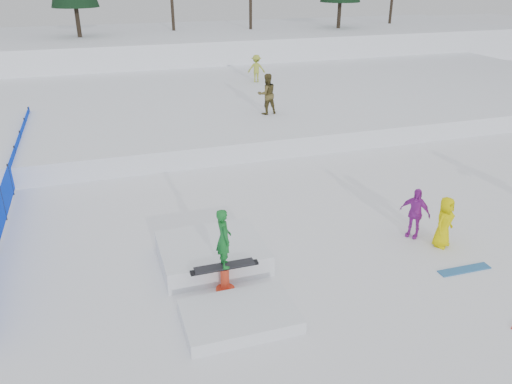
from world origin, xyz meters
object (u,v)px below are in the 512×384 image
object	(u,v)px
walker_olive	(267,94)
walker_ygreen	(256,68)
jib_rail_feature	(219,267)
safety_fence	(10,180)
spectator_purple	(415,213)
spectator_yellow	(444,222)

from	to	relation	value
walker_olive	walker_ygreen	distance (m)	6.96
jib_rail_feature	safety_fence	bearing A→B (deg)	128.01
spectator_purple	jib_rail_feature	size ratio (longest dim) A/B	0.33
walker_ygreen	jib_rail_feature	size ratio (longest dim) A/B	0.35
walker_olive	walker_ygreen	world-z (taller)	walker_olive
safety_fence	spectator_yellow	world-z (taller)	spectator_yellow
safety_fence	jib_rail_feature	world-z (taller)	jib_rail_feature
walker_ygreen	safety_fence	bearing A→B (deg)	61.93
spectator_purple	jib_rail_feature	distance (m)	5.69
spectator_yellow	walker_olive	bearing A→B (deg)	68.34
walker_olive	jib_rail_feature	xyz separation A→B (m)	(-5.04, -10.98, -1.41)
walker_olive	jib_rail_feature	bearing A→B (deg)	60.63
safety_fence	spectator_yellow	distance (m)	13.52
safety_fence	spectator_yellow	bearing A→B (deg)	-32.18
safety_fence	jib_rail_feature	xyz separation A→B (m)	(5.33, -6.82, -0.25)
spectator_yellow	jib_rail_feature	bearing A→B (deg)	149.38
jib_rail_feature	walker_ygreen	bearing A→B (deg)	69.19
walker_ygreen	spectator_purple	size ratio (longest dim) A/B	1.07
spectator_purple	walker_ygreen	bearing A→B (deg)	141.24
walker_olive	walker_ygreen	xyz separation A→B (m)	(1.70, 6.75, -0.14)
jib_rail_feature	walker_olive	bearing A→B (deg)	65.37
walker_ygreen	spectator_purple	distance (m)	17.47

